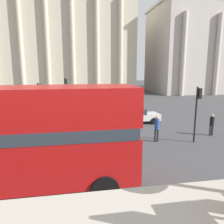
% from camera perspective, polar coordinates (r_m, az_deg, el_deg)
% --- Properties ---
extents(plaza_building_left, '(34.78, 17.03, 22.00)m').
position_cam_1_polar(plaza_building_left, '(51.47, -15.63, 17.36)').
color(plaza_building_left, beige).
rests_on(plaza_building_left, ground_plane).
extents(plaza_building_right, '(27.00, 15.43, 18.50)m').
position_cam_1_polar(plaza_building_right, '(55.94, 24.44, 14.46)').
color(plaza_building_right, '#BCB2A8').
rests_on(plaza_building_right, ground_plane).
extents(traffic_light_near, '(0.42, 0.24, 3.80)m').
position_cam_1_polar(traffic_light_near, '(15.64, 21.39, 1.36)').
color(traffic_light_near, black).
rests_on(traffic_light_near, ground_plane).
extents(traffic_light_mid, '(0.42, 0.24, 3.84)m').
position_cam_1_polar(traffic_light_mid, '(19.23, -18.39, 3.29)').
color(traffic_light_mid, black).
rests_on(traffic_light_mid, ground_plane).
extents(traffic_light_far, '(0.42, 0.24, 3.98)m').
position_cam_1_polar(traffic_light_far, '(26.24, -12.02, 5.68)').
color(traffic_light_far, black).
rests_on(traffic_light_far, ground_plane).
extents(car_navy, '(4.20, 1.93, 1.35)m').
position_cam_1_polar(car_navy, '(27.71, -3.86, 2.22)').
color(car_navy, black).
rests_on(car_navy, ground_plane).
extents(car_white, '(4.20, 1.93, 1.35)m').
position_cam_1_polar(car_white, '(20.54, 6.28, -0.89)').
color(car_white, black).
rests_on(car_white, ground_plane).
extents(pedestrian_olive, '(0.32, 0.32, 1.79)m').
position_cam_1_polar(pedestrian_olive, '(28.85, -15.26, 2.87)').
color(pedestrian_olive, '#282B33').
rests_on(pedestrian_olive, ground_plane).
extents(pedestrian_yellow, '(0.32, 0.32, 1.59)m').
position_cam_1_polar(pedestrian_yellow, '(25.65, -25.02, 0.98)').
color(pedestrian_yellow, '#282B33').
rests_on(pedestrian_yellow, ground_plane).
extents(pedestrian_blue, '(0.32, 0.32, 1.82)m').
position_cam_1_polar(pedestrian_blue, '(15.29, 11.63, -3.78)').
color(pedestrian_blue, '#282B33').
rests_on(pedestrian_blue, ground_plane).
extents(pedestrian_black, '(0.32, 0.32, 1.65)m').
position_cam_1_polar(pedestrian_black, '(18.01, 24.63, -2.71)').
color(pedestrian_black, '#282B33').
rests_on(pedestrian_black, ground_plane).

